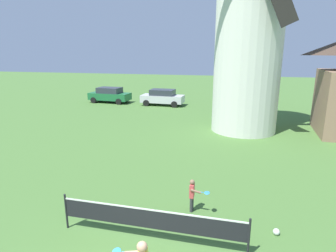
# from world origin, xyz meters

# --- Properties ---
(windmill) EXTENTS (8.88, 4.89, 15.18)m
(windmill) POSITION_xyz_m (2.52, 14.80, 7.17)
(windmill) COLOR silver
(windmill) RESTS_ON ground_plane
(tennis_net) EXTENTS (5.27, 0.06, 1.10)m
(tennis_net) POSITION_xyz_m (-0.04, 2.21, 0.69)
(tennis_net) COLOR black
(tennis_net) RESTS_ON ground_plane
(player_far) EXTENTS (0.68, 0.47, 1.12)m
(player_far) POSITION_xyz_m (0.84, 4.02, 0.63)
(player_far) COLOR #333338
(player_far) RESTS_ON ground_plane
(stray_ball) EXTENTS (0.19, 0.19, 0.19)m
(stray_ball) POSITION_xyz_m (3.39, 3.34, 0.10)
(stray_ball) COLOR silver
(stray_ball) RESTS_ON ground_plane
(parked_car_green) EXTENTS (4.31, 2.10, 1.56)m
(parked_car_green) POSITION_xyz_m (-10.80, 22.60, 0.81)
(parked_car_green) COLOR #1E6638
(parked_car_green) RESTS_ON ground_plane
(parked_car_silver) EXTENTS (4.17, 1.97, 1.56)m
(parked_car_silver) POSITION_xyz_m (-5.09, 22.38, 0.81)
(parked_car_silver) COLOR silver
(parked_car_silver) RESTS_ON ground_plane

